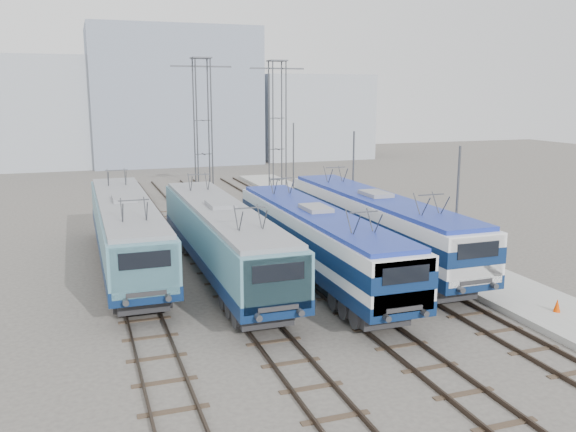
{
  "coord_description": "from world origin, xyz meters",
  "views": [
    {
      "loc": [
        -9.07,
        -23.21,
        9.56
      ],
      "look_at": [
        1.48,
        7.0,
        3.04
      ],
      "focal_mm": 38.0,
      "sensor_mm": 36.0,
      "label": 1
    }
  ],
  "objects_px": {
    "locomotive_far_right": "(376,221)",
    "mast_mid": "(353,183)",
    "locomotive_center_left": "(222,236)",
    "catenary_tower_east": "(277,129)",
    "mast_front": "(456,216)",
    "catenary_tower_west": "(203,132)",
    "safety_cone": "(557,305)",
    "locomotive_center_right": "(317,237)",
    "mast_rear": "(293,164)",
    "locomotive_far_left": "(126,228)"
  },
  "relations": [
    {
      "from": "locomotive_far_left",
      "to": "mast_rear",
      "type": "xyz_separation_m",
      "value": [
        15.35,
        16.06,
        1.16
      ]
    },
    {
      "from": "locomotive_center_left",
      "to": "safety_cone",
      "type": "bearing_deg",
      "value": -39.57
    },
    {
      "from": "locomotive_center_left",
      "to": "safety_cone",
      "type": "height_order",
      "value": "locomotive_center_left"
    },
    {
      "from": "locomotive_center_left",
      "to": "mast_mid",
      "type": "distance_m",
      "value": 13.2
    },
    {
      "from": "catenary_tower_west",
      "to": "catenary_tower_east",
      "type": "bearing_deg",
      "value": 17.1
    },
    {
      "from": "locomotive_far_left",
      "to": "mast_mid",
      "type": "relative_size",
      "value": 2.7
    },
    {
      "from": "catenary_tower_west",
      "to": "mast_mid",
      "type": "relative_size",
      "value": 1.71
    },
    {
      "from": "catenary_tower_west",
      "to": "mast_front",
      "type": "relative_size",
      "value": 1.71
    },
    {
      "from": "catenary_tower_east",
      "to": "mast_rear",
      "type": "distance_m",
      "value": 4.28
    },
    {
      "from": "mast_mid",
      "to": "locomotive_far_right",
      "type": "bearing_deg",
      "value": -104.65
    },
    {
      "from": "locomotive_center_left",
      "to": "catenary_tower_east",
      "type": "xyz_separation_m",
      "value": [
        8.75,
        17.43,
        4.31
      ]
    },
    {
      "from": "locomotive_center_right",
      "to": "catenary_tower_west",
      "type": "height_order",
      "value": "catenary_tower_west"
    },
    {
      "from": "locomotive_far_left",
      "to": "catenary_tower_west",
      "type": "distance_m",
      "value": 14.47
    },
    {
      "from": "catenary_tower_west",
      "to": "safety_cone",
      "type": "distance_m",
      "value": 28.14
    },
    {
      "from": "locomotive_far_right",
      "to": "catenary_tower_west",
      "type": "bearing_deg",
      "value": 114.12
    },
    {
      "from": "locomotive_center_left",
      "to": "locomotive_center_right",
      "type": "relative_size",
      "value": 1.04
    },
    {
      "from": "locomotive_far_right",
      "to": "mast_rear",
      "type": "relative_size",
      "value": 2.69
    },
    {
      "from": "locomotive_far_left",
      "to": "locomotive_center_right",
      "type": "distance_m",
      "value": 10.39
    },
    {
      "from": "catenary_tower_west",
      "to": "mast_rear",
      "type": "height_order",
      "value": "catenary_tower_west"
    },
    {
      "from": "locomotive_far_left",
      "to": "mast_rear",
      "type": "relative_size",
      "value": 2.7
    },
    {
      "from": "safety_cone",
      "to": "locomotive_far_right",
      "type": "bearing_deg",
      "value": 107.33
    },
    {
      "from": "safety_cone",
      "to": "catenary_tower_east",
      "type": "bearing_deg",
      "value": 97.29
    },
    {
      "from": "locomotive_center_left",
      "to": "mast_mid",
      "type": "xyz_separation_m",
      "value": [
        10.85,
        7.43,
        1.17
      ]
    },
    {
      "from": "catenary_tower_east",
      "to": "mast_mid",
      "type": "xyz_separation_m",
      "value": [
        2.1,
        -10.0,
        -3.14
      ]
    },
    {
      "from": "catenary_tower_east",
      "to": "mast_rear",
      "type": "height_order",
      "value": "catenary_tower_east"
    },
    {
      "from": "locomotive_center_left",
      "to": "mast_mid",
      "type": "bearing_deg",
      "value": 34.41
    },
    {
      "from": "mast_rear",
      "to": "safety_cone",
      "type": "relative_size",
      "value": 12.35
    },
    {
      "from": "locomotive_center_right",
      "to": "locomotive_far_left",
      "type": "bearing_deg",
      "value": 150.07
    },
    {
      "from": "catenary_tower_west",
      "to": "locomotive_far_left",
      "type": "bearing_deg",
      "value": -119.24
    },
    {
      "from": "mast_front",
      "to": "mast_mid",
      "type": "distance_m",
      "value": 12.0
    },
    {
      "from": "mast_mid",
      "to": "safety_cone",
      "type": "bearing_deg",
      "value": -85.35
    },
    {
      "from": "mast_front",
      "to": "mast_rear",
      "type": "relative_size",
      "value": 1.0
    },
    {
      "from": "catenary_tower_east",
      "to": "locomotive_center_right",
      "type": "bearing_deg",
      "value": -102.46
    },
    {
      "from": "locomotive_far_left",
      "to": "mast_front",
      "type": "relative_size",
      "value": 2.7
    },
    {
      "from": "mast_rear",
      "to": "mast_mid",
      "type": "bearing_deg",
      "value": -90.0
    },
    {
      "from": "locomotive_center_right",
      "to": "mast_front",
      "type": "relative_size",
      "value": 2.58
    },
    {
      "from": "catenary_tower_west",
      "to": "mast_front",
      "type": "distance_m",
      "value": 22.0
    },
    {
      "from": "mast_front",
      "to": "safety_cone",
      "type": "relative_size",
      "value": 12.35
    },
    {
      "from": "mast_rear",
      "to": "safety_cone",
      "type": "height_order",
      "value": "mast_rear"
    },
    {
      "from": "safety_cone",
      "to": "locomotive_far_left",
      "type": "bearing_deg",
      "value": 141.14
    },
    {
      "from": "catenary_tower_west",
      "to": "catenary_tower_east",
      "type": "height_order",
      "value": "same"
    },
    {
      "from": "locomotive_far_right",
      "to": "mast_mid",
      "type": "distance_m",
      "value": 7.4
    },
    {
      "from": "catenary_tower_east",
      "to": "locomotive_far_left",
      "type": "bearing_deg",
      "value": -133.3
    },
    {
      "from": "locomotive_center_left",
      "to": "mast_front",
      "type": "bearing_deg",
      "value": -22.83
    },
    {
      "from": "locomotive_far_left",
      "to": "safety_cone",
      "type": "distance_m",
      "value": 21.62
    },
    {
      "from": "locomotive_center_left",
      "to": "locomotive_center_right",
      "type": "xyz_separation_m",
      "value": [
        4.5,
        -1.81,
        -0.02
      ]
    },
    {
      "from": "safety_cone",
      "to": "mast_front",
      "type": "bearing_deg",
      "value": 104.36
    },
    {
      "from": "mast_front",
      "to": "mast_mid",
      "type": "bearing_deg",
      "value": 90.0
    },
    {
      "from": "locomotive_center_left",
      "to": "catenary_tower_west",
      "type": "relative_size",
      "value": 1.56
    },
    {
      "from": "locomotive_far_left",
      "to": "mast_mid",
      "type": "xyz_separation_m",
      "value": [
        15.35,
        4.06,
        1.16
      ]
    }
  ]
}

